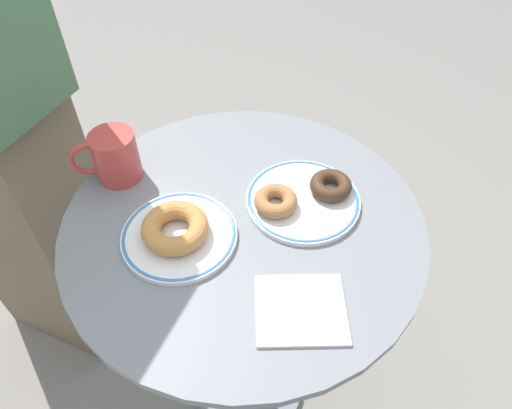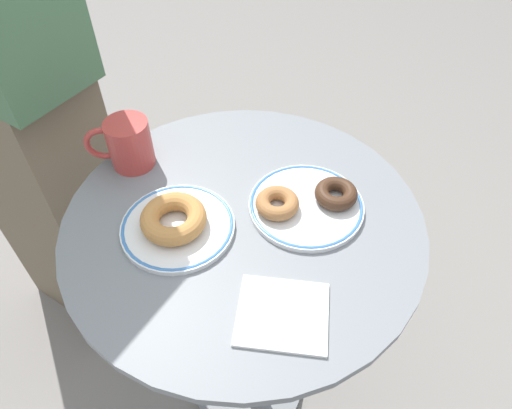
# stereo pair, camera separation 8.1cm
# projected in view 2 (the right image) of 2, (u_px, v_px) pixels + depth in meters

# --- Properties ---
(ground_plane) EXTENTS (7.00, 7.00, 0.02)m
(ground_plane) POSITION_uv_depth(u_px,v_px,m) (249.00, 386.00, 1.42)
(ground_plane) COLOR gray
(cafe_table) EXTENTS (0.66, 0.66, 0.78)m
(cafe_table) POSITION_uv_depth(u_px,v_px,m) (245.00, 287.00, 1.01)
(cafe_table) COLOR slate
(cafe_table) RESTS_ON ground
(plate_left) EXTENTS (0.20, 0.20, 0.01)m
(plate_left) POSITION_uv_depth(u_px,v_px,m) (178.00, 226.00, 0.82)
(plate_left) COLOR white
(plate_left) RESTS_ON cafe_table
(plate_right) EXTENTS (0.21, 0.21, 0.01)m
(plate_right) POSITION_uv_depth(u_px,v_px,m) (306.00, 206.00, 0.86)
(plate_right) COLOR white
(plate_right) RESTS_ON cafe_table
(donut_old_fashioned) EXTENTS (0.13, 0.13, 0.03)m
(donut_old_fashioned) POSITION_uv_depth(u_px,v_px,m) (173.00, 217.00, 0.81)
(donut_old_fashioned) COLOR #BC7F42
(donut_old_fashioned) RESTS_ON plate_left
(donut_chocolate) EXTENTS (0.08, 0.08, 0.03)m
(donut_chocolate) POSITION_uv_depth(u_px,v_px,m) (336.00, 194.00, 0.85)
(donut_chocolate) COLOR #422819
(donut_chocolate) RESTS_ON plate_right
(donut_cinnamon) EXTENTS (0.11, 0.11, 0.03)m
(donut_cinnamon) POSITION_uv_depth(u_px,v_px,m) (277.00, 202.00, 0.84)
(donut_cinnamon) COLOR #A36B3D
(donut_cinnamon) RESTS_ON plate_right
(paper_napkin) EXTENTS (0.17, 0.16, 0.01)m
(paper_napkin) POSITION_uv_depth(u_px,v_px,m) (283.00, 314.00, 0.71)
(paper_napkin) COLOR white
(paper_napkin) RESTS_ON cafe_table
(coffee_mug) EXTENTS (0.13, 0.09, 0.10)m
(coffee_mug) POSITION_uv_depth(u_px,v_px,m) (128.00, 144.00, 0.91)
(coffee_mug) COLOR #B73D38
(coffee_mug) RESTS_ON cafe_table
(person_figure) EXTENTS (0.46, 0.46, 1.69)m
(person_figure) POSITION_uv_depth(u_px,v_px,m) (4.00, 87.00, 1.03)
(person_figure) COLOR brown
(person_figure) RESTS_ON ground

